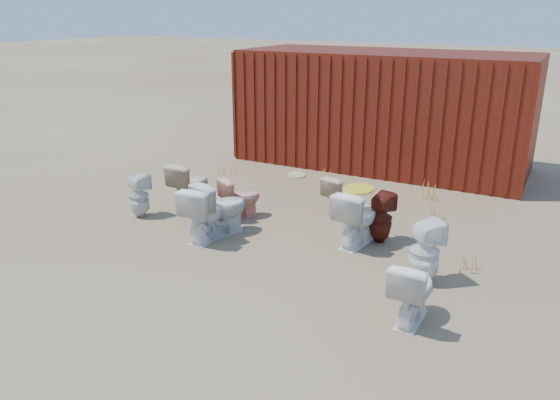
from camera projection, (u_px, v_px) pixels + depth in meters
The scene contains 22 objects.
ground at pixel (260, 249), 7.73m from camera, with size 100.00×100.00×0.00m, color brown.
shipping_container at pixel (383, 109), 11.65m from camera, with size 6.00×2.40×2.40m, color #4C0D0C.
toilet_front_a at pixel (205, 212), 7.94m from camera, with size 0.46×0.81×0.83m, color white.
toilet_front_pink at pixel (240, 198), 8.81m from camera, with size 0.38×0.66×0.68m, color #F09E8A.
toilet_front_c at pixel (221, 208), 8.12m from camera, with size 0.47×0.82×0.84m, color silver.
toilet_front_maroon at pixel (381, 218), 7.85m from camera, with size 0.33×0.34×0.74m, color #5B190F.
toilet_front_e at pixel (412, 291), 5.83m from camera, with size 0.41×0.72×0.73m, color white.
toilet_back_a at pixel (139, 196), 8.83m from camera, with size 0.32×0.33×0.72m, color silver.
toilet_back_beige_left at pixel (190, 185), 9.28m from camera, with size 0.44×0.77×0.79m, color #C4AE8F.
toilet_back_beige_right at pixel (342, 195), 8.90m from camera, with size 0.38×0.66×0.68m, color beige.
toilet_back_yellowlid at pixel (357, 217), 7.75m from camera, with size 0.46×0.81×0.83m, color white.
toilet_back_e at pixel (424, 252), 6.66m from camera, with size 0.37×0.38×0.82m, color white.
yellow_lid at pixel (359, 189), 7.61m from camera, with size 0.42×0.52×0.03m, color gold.
loose_tank at pixel (345, 208), 8.81m from camera, with size 0.50×0.20×0.35m, color silver.
loose_lid_near at pixel (226, 195), 9.93m from camera, with size 0.38×0.49×0.02m, color #C3B18D.
loose_lid_far at pixel (297, 175), 11.17m from camera, with size 0.36×0.47×0.02m, color tan.
weed_clump_a at pixel (227, 169), 11.13m from camera, with size 0.36×0.36×0.28m, color tan.
weed_clump_b at pixel (337, 194), 9.51m from camera, with size 0.32×0.32×0.32m, color tan.
weed_clump_c at pixel (438, 208), 8.91m from camera, with size 0.36×0.36×0.27m, color tan.
weed_clump_d at pixel (326, 174), 10.84m from camera, with size 0.30×0.30×0.25m, color tan.
weed_clump_e at pixel (427, 188), 9.82m from camera, with size 0.34×0.34×0.34m, color tan.
weed_clump_f at pixel (464, 262), 7.02m from camera, with size 0.28×0.28×0.27m, color tan.
Camera 1 is at (3.64, -6.07, 3.20)m, focal length 35.00 mm.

